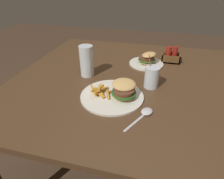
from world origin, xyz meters
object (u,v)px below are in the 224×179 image
(juice_glass, at_px, (152,78))
(condiment_caddy, at_px, (171,56))
(meal_plate_near, at_px, (117,93))
(meal_plate_far, at_px, (147,60))
(spoon, at_px, (146,112))
(beer_glass, at_px, (87,61))

(juice_glass, relative_size, condiment_caddy, 1.45)
(meal_plate_near, distance_m, juice_glass, 0.22)
(meal_plate_near, xyz_separation_m, meal_plate_far, (0.11, 0.44, 0.00))
(spoon, bearing_deg, beer_glass, 81.36)
(beer_glass, relative_size, condiment_caddy, 1.50)
(beer_glass, distance_m, condiment_caddy, 0.60)
(beer_glass, distance_m, spoon, 0.48)
(beer_glass, xyz_separation_m, spoon, (0.38, -0.29, -0.08))
(beer_glass, xyz_separation_m, condiment_caddy, (0.49, 0.34, -0.05))
(meal_plate_far, bearing_deg, spoon, -85.14)
(meal_plate_far, bearing_deg, condiment_caddy, 29.95)
(beer_glass, bearing_deg, condiment_caddy, 34.40)
(meal_plate_near, height_order, spoon, meal_plate_near)
(meal_plate_near, height_order, beer_glass, beer_glass)
(meal_plate_far, bearing_deg, beer_glass, -143.66)
(meal_plate_far, xyz_separation_m, condiment_caddy, (0.16, 0.09, 0.01))
(beer_glass, distance_m, meal_plate_far, 0.42)
(meal_plate_near, relative_size, juice_glass, 1.78)
(spoon, relative_size, condiment_caddy, 1.47)
(beer_glass, bearing_deg, spoon, -37.01)
(meal_plate_near, height_order, meal_plate_far, meal_plate_near)
(spoon, relative_size, meal_plate_far, 0.79)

